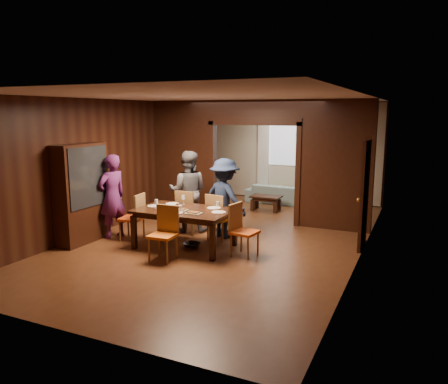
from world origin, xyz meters
The scene contains 32 objects.
floor centered at (0.00, 0.00, 0.00)m, with size 9.00×9.00×0.00m, color #502916.
ceiling centered at (0.00, 0.00, 2.90)m, with size 5.50×9.00×0.02m, color silver.
room_walls centered at (0.00, 1.89, 1.51)m, with size 5.52×9.01×2.90m.
person_purple centered at (-2.17, -1.00, 0.88)m, with size 0.64×0.42×1.76m, color #571E58.
person_grey centered at (-0.98, 0.11, 0.89)m, with size 0.87×0.68×1.79m, color #515258.
person_navy centered at (-0.04, 0.01, 0.84)m, with size 1.08×0.62×1.67m, color #1A2541.
sofa centered at (-0.06, 3.85, 0.27)m, with size 1.87×0.73×0.55m, color #82A7AA.
serving_bowl centered at (-0.34, -0.92, 0.80)m, with size 0.33×0.33×0.08m, color black.
dining_table centered at (-0.45, -0.98, 0.38)m, with size 1.85×1.15×0.76m, color black.
coffee_table centered at (-0.09, 2.77, 0.20)m, with size 0.80×0.50×0.40m, color black.
chair_left centered at (-1.71, -0.98, 0.48)m, with size 0.44×0.44×0.97m, color #C63F12, non-canonical shape.
chair_right centered at (0.81, -0.98, 0.48)m, with size 0.44×0.44×0.97m, color #E75715, non-canonical shape.
chair_far_l centered at (-0.86, -0.07, 0.48)m, with size 0.44×0.44×0.97m, color red, non-canonical shape.
chair_far_r centered at (-0.06, -0.20, 0.48)m, with size 0.44×0.44×0.97m, color orange, non-canonical shape.
chair_near centered at (-0.43, -1.80, 0.48)m, with size 0.44×0.44×0.97m, color orange, non-canonical shape.
hutch centered at (-2.53, -1.50, 1.00)m, with size 0.40×1.20×2.00m, color black.
door_right centered at (2.70, 0.50, 1.05)m, with size 0.06×0.90×2.10m, color black.
window_far centered at (0.00, 4.44, 1.70)m, with size 1.20×0.03×1.30m, color silver.
curtain_left centered at (-0.75, 4.40, 1.25)m, with size 0.35×0.06×2.40m, color white.
curtain_right centered at (0.75, 4.40, 1.25)m, with size 0.35×0.06×2.40m, color white.
plate_left centered at (-1.15, -0.98, 0.77)m, with size 0.27×0.27×0.01m, color silver.
plate_far_l centered at (-0.93, -0.64, 0.77)m, with size 0.27×0.27×0.01m, color white.
plate_far_r centered at (0.02, -0.65, 0.77)m, with size 0.27×0.27×0.01m, color silver.
plate_right centered at (0.26, -0.94, 0.77)m, with size 0.27×0.27×0.01m, color silver.
plate_near centered at (-0.46, -1.31, 0.77)m, with size 0.27×0.27×0.01m, color white.
platter_a centered at (-0.49, -1.10, 0.78)m, with size 0.30×0.20×0.04m, color gray.
platter_b centered at (-0.13, -1.22, 0.78)m, with size 0.30×0.20×0.04m, color gray.
wineglass_left centered at (-1.00, -1.13, 0.85)m, with size 0.08×0.08×0.18m, color silver, non-canonical shape.
wineglass_far centered at (-0.72, -0.55, 0.85)m, with size 0.08×0.08×0.18m, color silver, non-canonical shape.
wineglass_right centered at (0.19, -0.82, 0.85)m, with size 0.08×0.08×0.18m, color silver, non-canonical shape.
tumbler centered at (-0.39, -1.25, 0.83)m, with size 0.07×0.07×0.14m, color white.
condiment_jar centered at (-0.59, -1.01, 0.82)m, with size 0.08×0.08×0.11m, color #512312, non-canonical shape.
Camera 1 is at (3.67, -8.15, 2.61)m, focal length 35.00 mm.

